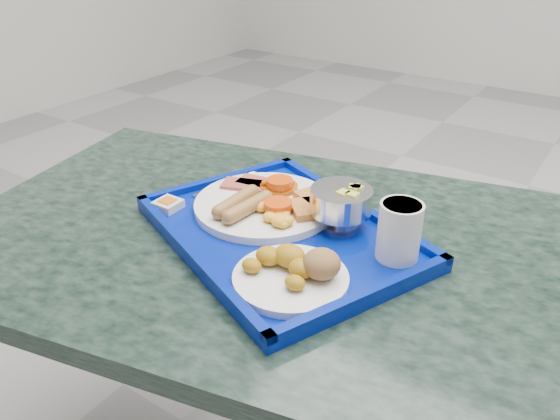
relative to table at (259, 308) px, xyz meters
The scene contains 10 objects.
floor 0.86m from the table, 75.80° to the left, with size 6.00×6.00×0.00m, color #9B9A9D.
table is the anchor object (origin of this frame).
tray 0.19m from the table, ahead, with size 0.57×0.50×0.03m.
main_plate 0.21m from the table, 106.18° to the left, with size 0.26×0.26×0.04m.
bread_plate 0.28m from the table, 35.24° to the right, with size 0.17×0.17×0.06m.
fruit_bowl 0.28m from the table, 31.55° to the left, with size 0.11×0.11×0.07m.
juice_cup 0.35m from the table, ahead, with size 0.07×0.07×0.10m.
spoon 0.27m from the table, 134.69° to the left, with size 0.03×0.18×0.01m.
knife 0.26m from the table, 147.06° to the left, with size 0.01×0.16×0.00m, color #B6B6B8.
jam_packet 0.27m from the table, 165.06° to the right, with size 0.04×0.04×0.02m.
Camera 1 is at (0.33, -1.35, 1.18)m, focal length 35.00 mm.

